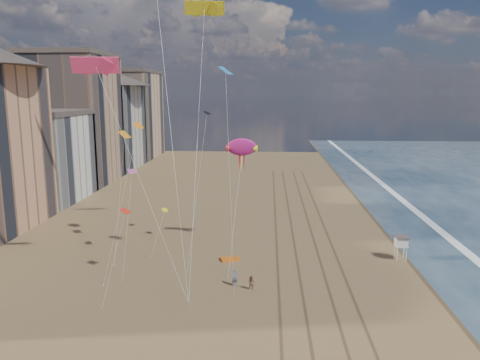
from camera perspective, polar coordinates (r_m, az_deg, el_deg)
name	(u,v)px	position (r m, az deg, el deg)	size (l,w,h in m)	color
wet_sand	(407,226)	(76.94, 19.64, -5.25)	(260.00, 260.00, 0.00)	#42301E
foam	(434,226)	(78.21, 22.61, -5.20)	(260.00, 260.00, 0.00)	white
tracks	(304,244)	(64.54, 7.83, -7.74)	(7.68, 120.00, 0.01)	brown
buildings	(64,125)	(106.15, -20.69, 6.34)	(34.72, 131.35, 29.00)	#C6B284
lifeguard_stand	(401,242)	(60.91, 19.06, -7.14)	(1.62, 1.62, 2.93)	silver
grounded_kite	(230,259)	(58.15, -1.24, -9.60)	(2.24, 1.43, 0.25)	orange
show_kite	(242,147)	(61.03, 0.23, 4.01)	(4.15, 6.35, 17.05)	#A5196D
kite_flyer_a	(235,278)	(50.64, -0.64, -11.80)	(0.67, 0.44, 1.83)	slate
kite_flyer_b	(251,283)	(49.71, 1.39, -12.43)	(0.75, 0.58, 1.54)	#975C4D
small_kites	(158,139)	(57.73, -9.91, 5.00)	(16.23, 15.75, 19.15)	orange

